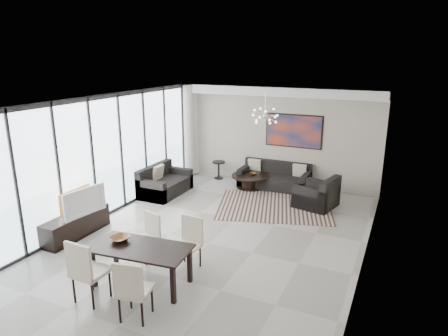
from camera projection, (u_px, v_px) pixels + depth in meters
The scene contains 20 objects.
room_shell at pixel (229, 180), 7.71m from camera, with size 6.00×9.00×2.90m.
window_wall at pixel (96, 161), 9.06m from camera, with size 0.37×8.95×2.90m.
soffit at pixel (277, 92), 11.28m from camera, with size 5.98×0.40×0.26m, color white.
painting at pixel (294, 131), 11.54m from camera, with size 1.68×0.04×0.98m, color #CA421C.
chandelier at pixel (265, 116), 9.71m from camera, with size 0.66×0.66×0.71m.
rug at pixel (275, 206), 10.32m from camera, with size 2.87×2.21×0.01m, color black.
coffee_table at pixel (250, 181), 11.70m from camera, with size 1.10×1.10×0.39m.
bowl_coffee at pixel (253, 174), 11.65m from camera, with size 0.23×0.23×0.07m, color brown.
sofa_main at pixel (274, 179), 11.73m from camera, with size 2.04×0.83×0.74m.
loveseat at pixel (164, 184), 11.21m from camera, with size 0.89×1.59×0.80m.
armchair at pixel (317, 196), 10.23m from camera, with size 1.10×1.14×0.81m.
side_table at pixel (219, 167), 12.53m from camera, with size 0.40×0.40×0.56m.
tv_console at pixel (76, 225), 8.59m from camera, with size 0.46×1.62×0.51m, color black.
television at pixel (82, 201), 8.44m from camera, with size 1.03×0.14×0.59m, color gray.
dining_table at pixel (141, 252), 6.69m from camera, with size 1.74×1.00×0.69m.
dining_chair_sw at pixel (85, 268), 6.16m from camera, with size 0.50×0.50×1.07m.
dining_chair_se at pixel (132, 287), 5.74m from camera, with size 0.53×0.53×0.99m.
dining_chair_nw at pixel (149, 233), 7.61m from camera, with size 0.50×0.50×0.90m.
dining_chair_ne at pixel (189, 239), 7.28m from camera, with size 0.47×0.47×0.96m.
bowl_dining at pixel (120, 239), 6.88m from camera, with size 0.33×0.33×0.08m, color brown.
Camera 1 is at (3.48, -6.70, 3.81)m, focal length 32.00 mm.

